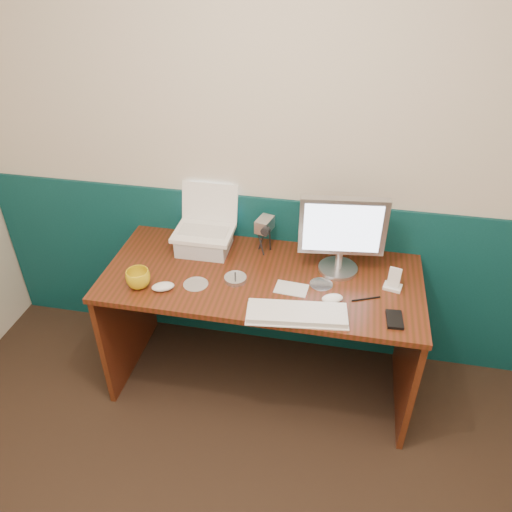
% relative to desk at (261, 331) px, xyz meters
% --- Properties ---
extents(back_wall, '(3.50, 0.04, 2.50)m').
position_rel_desk_xyz_m(back_wall, '(0.04, 0.37, 0.88)').
color(back_wall, beige).
rests_on(back_wall, ground).
extents(wainscot, '(3.48, 0.02, 1.00)m').
position_rel_desk_xyz_m(wainscot, '(0.04, 0.36, 0.12)').
color(wainscot, '#083537').
rests_on(wainscot, ground).
extents(desk, '(1.60, 0.70, 0.75)m').
position_rel_desk_xyz_m(desk, '(0.00, 0.00, 0.00)').
color(desk, '#3D1E0B').
rests_on(desk, ground).
extents(laptop_riser, '(0.27, 0.23, 0.09)m').
position_rel_desk_xyz_m(laptop_riser, '(-0.35, 0.18, 0.42)').
color(laptop_riser, silver).
rests_on(laptop_riser, desk).
extents(laptop, '(0.31, 0.24, 0.26)m').
position_rel_desk_xyz_m(laptop, '(-0.35, 0.18, 0.60)').
color(laptop, white).
rests_on(laptop, laptop_riser).
extents(monitor, '(0.43, 0.17, 0.42)m').
position_rel_desk_xyz_m(monitor, '(0.37, 0.13, 0.58)').
color(monitor, '#B2B3B7').
rests_on(monitor, desk).
extents(keyboard, '(0.46, 0.20, 0.03)m').
position_rel_desk_xyz_m(keyboard, '(0.21, -0.27, 0.39)').
color(keyboard, white).
rests_on(keyboard, desk).
extents(mouse_right, '(0.12, 0.09, 0.03)m').
position_rel_desk_xyz_m(mouse_right, '(0.36, -0.13, 0.39)').
color(mouse_right, white).
rests_on(mouse_right, desk).
extents(mouse_left, '(0.13, 0.10, 0.04)m').
position_rel_desk_xyz_m(mouse_left, '(-0.45, -0.20, 0.39)').
color(mouse_left, white).
rests_on(mouse_left, desk).
extents(mug, '(0.16, 0.16, 0.09)m').
position_rel_desk_xyz_m(mug, '(-0.57, -0.20, 0.42)').
color(mug, gold).
rests_on(mug, desk).
extents(camcorder, '(0.11, 0.13, 0.18)m').
position_rel_desk_xyz_m(camcorder, '(-0.03, 0.22, 0.46)').
color(camcorder, '#B7B7BC').
rests_on(camcorder, desk).
extents(cd_spindle, '(0.11, 0.11, 0.02)m').
position_rel_desk_xyz_m(cd_spindle, '(-0.12, -0.07, 0.39)').
color(cd_spindle, '#B5BAC6').
rests_on(cd_spindle, desk).
extents(cd_loose_a, '(0.12, 0.12, 0.00)m').
position_rel_desk_xyz_m(cd_loose_a, '(-0.31, -0.13, 0.38)').
color(cd_loose_a, silver).
rests_on(cd_loose_a, desk).
extents(cd_loose_b, '(0.11, 0.11, 0.00)m').
position_rel_desk_xyz_m(cd_loose_b, '(0.30, -0.01, 0.38)').
color(cd_loose_b, '#ACB0BC').
rests_on(cd_loose_b, desk).
extents(pen, '(0.13, 0.06, 0.01)m').
position_rel_desk_xyz_m(pen, '(0.52, -0.09, 0.38)').
color(pen, black).
rests_on(pen, desk).
extents(papers, '(0.17, 0.12, 0.00)m').
position_rel_desk_xyz_m(papers, '(0.16, -0.08, 0.38)').
color(papers, silver).
rests_on(papers, desk).
extents(dock, '(0.10, 0.08, 0.02)m').
position_rel_desk_xyz_m(dock, '(0.64, 0.02, 0.38)').
color(dock, white).
rests_on(dock, desk).
extents(music_player, '(0.06, 0.04, 0.10)m').
position_rel_desk_xyz_m(music_player, '(0.64, 0.02, 0.44)').
color(music_player, white).
rests_on(music_player, dock).
extents(pda, '(0.08, 0.13, 0.01)m').
position_rel_desk_xyz_m(pda, '(0.65, -0.22, 0.38)').
color(pda, black).
rests_on(pda, desk).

